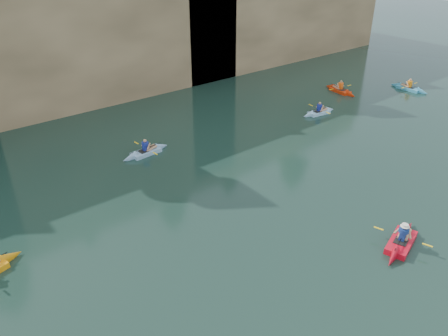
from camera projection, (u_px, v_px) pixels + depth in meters
ground at (306, 250)px, 18.71m from camera, size 160.00×160.00×0.00m
cliff at (42, 13)px, 36.45m from camera, size 70.00×16.00×12.00m
cliff_slab_center at (103, 28)px, 32.61m from camera, size 24.00×2.40×11.40m
cliff_slab_east at (289, 12)px, 43.95m from camera, size 26.00×2.40×9.84m
sea_cave_center at (36, 99)px, 30.82m from camera, size 3.50×1.00×3.20m
sea_cave_east at (197, 58)px, 38.20m from camera, size 5.00×1.00×4.50m
main_kayaker at (401, 242)px, 18.90m from camera, size 3.74×2.39×1.36m
kayaker_ltblue_near at (319, 112)px, 32.57m from camera, size 3.03×2.31×1.17m
kayaker_red_far at (340, 90)px, 37.02m from camera, size 2.46×3.49×1.26m
kayaker_ltblue_mid at (146, 152)px, 26.67m from camera, size 3.31×2.44×1.24m
kayaker_blue_east at (409, 88)px, 37.52m from camera, size 2.43×3.47×1.23m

